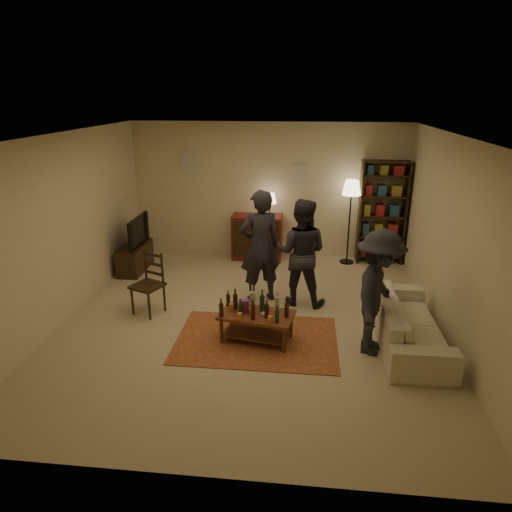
# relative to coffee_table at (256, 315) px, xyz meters

# --- Properties ---
(floor) EXTENTS (6.00, 6.00, 0.00)m
(floor) POSITION_rel_coffee_table_xyz_m (-0.13, 0.57, -0.38)
(floor) COLOR #C6B793
(floor) RESTS_ON ground
(room_shell) EXTENTS (6.00, 6.00, 6.00)m
(room_shell) POSITION_rel_coffee_table_xyz_m (-0.78, 3.55, 1.44)
(room_shell) COLOR beige
(room_shell) RESTS_ON ground
(rug) EXTENTS (2.20, 1.50, 0.01)m
(rug) POSITION_rel_coffee_table_xyz_m (0.01, -0.01, -0.37)
(rug) COLOR maroon
(rug) RESTS_ON ground
(coffee_table) EXTENTS (1.07, 0.71, 0.75)m
(coffee_table) POSITION_rel_coffee_table_xyz_m (0.00, 0.00, 0.00)
(coffee_table) COLOR brown
(coffee_table) RESTS_ON ground
(dining_chair) EXTENTS (0.55, 0.55, 0.97)m
(dining_chair) POSITION_rel_coffee_table_xyz_m (-1.71, 0.70, 0.14)
(dining_chair) COLOR #301F10
(dining_chair) RESTS_ON ground
(tv_stand) EXTENTS (0.40, 1.00, 1.06)m
(tv_stand) POSITION_rel_coffee_table_xyz_m (-2.58, 2.37, 0.01)
(tv_stand) COLOR #301F10
(tv_stand) RESTS_ON ground
(dresser) EXTENTS (1.00, 0.50, 1.36)m
(dresser) POSITION_rel_coffee_table_xyz_m (-0.33, 3.29, 0.10)
(dresser) COLOR maroon
(dresser) RESTS_ON ground
(bookshelf) EXTENTS (0.90, 0.34, 2.02)m
(bookshelf) POSITION_rel_coffee_table_xyz_m (2.11, 3.35, 0.66)
(bookshelf) COLOR #301F10
(bookshelf) RESTS_ON ground
(floor_lamp) EXTENTS (0.36, 0.36, 1.66)m
(floor_lamp) POSITION_rel_coffee_table_xyz_m (1.49, 3.22, 1.03)
(floor_lamp) COLOR black
(floor_lamp) RESTS_ON ground
(sofa) EXTENTS (0.81, 2.08, 0.61)m
(sofa) POSITION_rel_coffee_table_xyz_m (2.07, 0.17, -0.07)
(sofa) COLOR beige
(sofa) RESTS_ON ground
(person_left) EXTENTS (0.79, 0.67, 1.84)m
(person_left) POSITION_rel_coffee_table_xyz_m (-0.08, 1.31, 0.54)
(person_left) COLOR #23232A
(person_left) RESTS_ON ground
(person_right) EXTENTS (0.93, 0.78, 1.72)m
(person_right) POSITION_rel_coffee_table_xyz_m (0.57, 1.27, 0.48)
(person_right) COLOR #28272F
(person_right) RESTS_ON ground
(person_by_sofa) EXTENTS (0.94, 1.22, 1.66)m
(person_by_sofa) POSITION_rel_coffee_table_xyz_m (1.57, -0.10, 0.46)
(person_by_sofa) COLOR #26272E
(person_by_sofa) RESTS_ON ground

